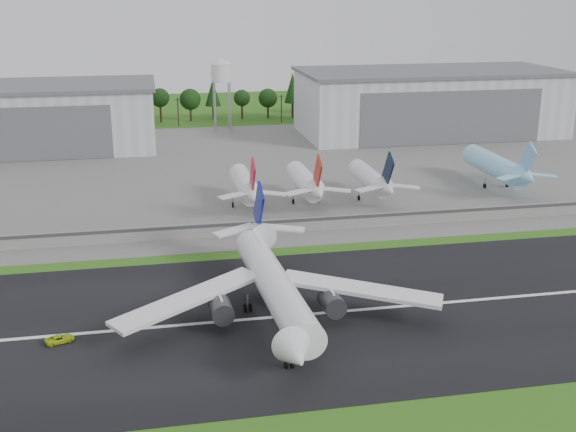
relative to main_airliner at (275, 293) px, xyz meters
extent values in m
plane|color=#235B15|center=(14.77, -9.56, -4.89)|extent=(600.00, 600.00, 0.00)
cube|color=black|center=(14.77, 0.44, -4.84)|extent=(320.00, 60.00, 0.10)
cube|color=white|center=(14.77, 0.44, -4.78)|extent=(220.00, 1.00, 0.02)
cube|color=slate|center=(14.77, 110.44, -4.84)|extent=(320.00, 150.00, 0.10)
cube|color=gray|center=(14.77, 45.44, -3.14)|extent=(240.00, 0.50, 3.50)
cube|color=#38383A|center=(14.77, 45.14, -1.89)|extent=(240.00, 0.12, 0.70)
cube|color=silver|center=(-65.23, 155.44, 6.11)|extent=(95.00, 42.00, 22.00)
cube|color=#595B60|center=(-65.23, 155.44, 17.71)|extent=(97.00, 44.00, 1.20)
cube|color=#595B60|center=(-65.23, 134.29, 4.35)|extent=(66.50, 0.30, 18.04)
cube|color=silver|center=(89.77, 155.44, 7.11)|extent=(100.00, 45.00, 24.00)
cube|color=#595B60|center=(89.77, 155.44, 19.71)|extent=(102.00, 47.00, 1.20)
cube|color=#595B60|center=(89.77, 132.79, 5.19)|extent=(70.00, 0.30, 19.68)
cylinder|color=#99999E|center=(6.77, 172.44, 5.11)|extent=(0.50, 0.50, 20.00)
cylinder|color=#99999E|center=(12.77, 178.44, 5.11)|extent=(0.50, 0.50, 20.00)
cylinder|color=silver|center=(9.77, 175.44, 18.61)|extent=(8.00, 8.00, 7.00)
cone|color=silver|center=(9.77, 175.44, 23.31)|extent=(8.40, 8.40, 2.40)
cylinder|color=white|center=(0.02, 0.44, 1.31)|extent=(8.13, 44.25, 5.80)
cone|color=white|center=(-1.30, -24.53, 1.31)|extent=(6.11, 6.30, 5.80)
cone|color=white|center=(1.43, 26.90, 2.51)|extent=(5.98, 9.28, 5.51)
cube|color=navy|center=(1.40, 26.40, 7.81)|extent=(1.01, 9.55, 11.13)
cube|color=white|center=(14.90, -2.36, 0.51)|extent=(27.69, 16.79, 2.65)
cylinder|color=#333338|center=(9.33, -3.56, -1.09)|extent=(4.09, 5.69, 3.80)
cube|color=white|center=(6.40, 26.13, 2.91)|extent=(9.52, 5.41, 0.98)
cube|color=white|center=(-15.06, -0.77, 0.51)|extent=(26.81, 19.14, 2.65)
cylinder|color=#333338|center=(-9.65, -2.56, -1.09)|extent=(4.09, 5.69, 3.80)
cube|color=white|center=(-3.59, 26.66, 2.91)|extent=(9.55, 6.22, 0.98)
cube|color=#99999E|center=(-0.19, -3.56, -3.19)|extent=(11.58, 30.49, 3.20)
cylinder|color=black|center=(-4.31, 3.67, -4.04)|extent=(0.48, 1.52, 1.50)
imported|color=#ACC717|center=(-36.13, -2.19, -4.15)|extent=(5.10, 3.60, 1.29)
cylinder|color=white|center=(4.37, 70.44, 0.87)|extent=(5.53, 24.00, 5.53)
cone|color=white|center=(4.37, 54.94, 1.87)|extent=(5.25, 7.00, 5.25)
cube|color=#B30D2A|center=(4.37, 55.44, 6.67)|extent=(0.45, 8.59, 10.02)
cylinder|color=#99999E|center=(0.87, 68.44, -3.39)|extent=(0.32, 0.32, 3.00)
cylinder|color=#99999E|center=(7.87, 68.44, -3.39)|extent=(0.32, 0.32, 3.00)
cylinder|color=black|center=(0.87, 68.44, -4.09)|extent=(0.40, 1.40, 1.40)
cylinder|color=white|center=(20.70, 70.44, 0.89)|extent=(5.56, 24.00, 5.56)
cone|color=white|center=(20.70, 54.94, 1.89)|extent=(5.28, 7.00, 5.28)
cube|color=#AC1B0D|center=(20.70, 55.44, 6.69)|extent=(0.45, 8.59, 10.02)
cylinder|color=#99999E|center=(17.20, 68.44, -3.39)|extent=(0.32, 0.32, 3.00)
cylinder|color=#99999E|center=(24.20, 68.44, -3.39)|extent=(0.32, 0.32, 3.00)
cylinder|color=black|center=(17.20, 68.44, -4.09)|extent=(0.40, 1.40, 1.40)
cylinder|color=white|center=(38.99, 70.44, 0.77)|extent=(5.32, 24.00, 5.32)
cone|color=white|center=(38.99, 54.94, 1.77)|extent=(5.06, 7.00, 5.06)
cube|color=black|center=(38.99, 55.44, 6.57)|extent=(0.45, 8.59, 10.02)
cylinder|color=#99999E|center=(35.49, 68.44, -3.39)|extent=(0.32, 0.32, 3.00)
cylinder|color=#99999E|center=(42.49, 68.44, -3.39)|extent=(0.32, 0.32, 3.00)
cylinder|color=black|center=(35.49, 68.44, -4.09)|extent=(0.40, 1.40, 1.40)
cylinder|color=#8DD5F4|center=(78.41, 75.44, 1.32)|extent=(6.43, 30.00, 6.43)
cone|color=#8DD5F4|center=(78.41, 56.94, 2.32)|extent=(6.11, 7.00, 6.11)
cube|color=#73B5EB|center=(78.41, 57.44, 7.12)|extent=(0.45, 8.59, 10.02)
cylinder|color=#99999E|center=(74.91, 73.44, -3.39)|extent=(0.32, 0.32, 3.00)
cylinder|color=#99999E|center=(81.91, 73.44, -3.39)|extent=(0.32, 0.32, 3.00)
cylinder|color=black|center=(74.91, 73.44, -4.09)|extent=(0.40, 1.40, 1.40)
camera|label=1|loc=(-19.96, -113.61, 50.51)|focal=45.00mm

